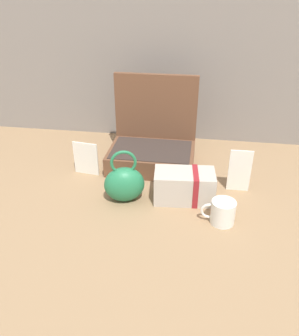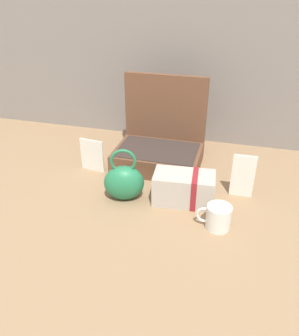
{
  "view_description": "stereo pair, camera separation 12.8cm",
  "coord_description": "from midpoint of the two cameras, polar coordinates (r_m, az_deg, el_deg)",
  "views": [
    {
      "loc": [
        0.14,
        -1.13,
        0.76
      ],
      "look_at": [
        -0.03,
        -0.02,
        0.13
      ],
      "focal_mm": 37.12,
      "sensor_mm": 36.0,
      "label": 1
    },
    {
      "loc": [
        0.27,
        -1.1,
        0.76
      ],
      "look_at": [
        -0.03,
        -0.02,
        0.13
      ],
      "focal_mm": 37.12,
      "sensor_mm": 36.0,
      "label": 2
    }
  ],
  "objects": [
    {
      "name": "info_card_left",
      "position": [
        1.5,
        -7.01,
        2.02
      ],
      "size": [
        0.11,
        0.02,
        0.14
      ],
      "primitive_type": "cube",
      "rotation": [
        0.0,
        0.0,
        -0.13
      ],
      "color": "silver",
      "rests_on": "ground_plane"
    },
    {
      "name": "cream_toiletry_bag",
      "position": [
        1.3,
        8.62,
        -3.37
      ],
      "size": [
        0.23,
        0.14,
        0.12
      ],
      "color": "#B2A899",
      "rests_on": "ground_plane"
    },
    {
      "name": "ground_plane",
      "position": [
        1.36,
        4.05,
        -4.46
      ],
      "size": [
        6.0,
        6.0,
        0.0
      ],
      "primitive_type": "plane",
      "color": "#8C6D4C"
    },
    {
      "name": "poster_card_right",
      "position": [
        1.37,
        17.7,
        -1.35
      ],
      "size": [
        0.09,
        0.01,
        0.17
      ],
      "primitive_type": "cube",
      "rotation": [
        0.0,
        0.0,
        0.01
      ],
      "color": "silver",
      "rests_on": "ground_plane"
    },
    {
      "name": "coffee_mug",
      "position": [
        1.21,
        14.19,
        -7.91
      ],
      "size": [
        0.12,
        0.08,
        0.09
      ],
      "color": "silver",
      "rests_on": "ground_plane"
    },
    {
      "name": "open_suitcase",
      "position": [
        1.55,
        4.09,
        3.65
      ],
      "size": [
        0.37,
        0.27,
        0.38
      ],
      "color": "brown",
      "rests_on": "ground_plane"
    },
    {
      "name": "teal_pouch_handbag",
      "position": [
        1.3,
        -1.41,
        -2.38
      ],
      "size": [
        0.17,
        0.13,
        0.21
      ],
      "color": "#237247",
      "rests_on": "ground_plane"
    }
  ]
}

